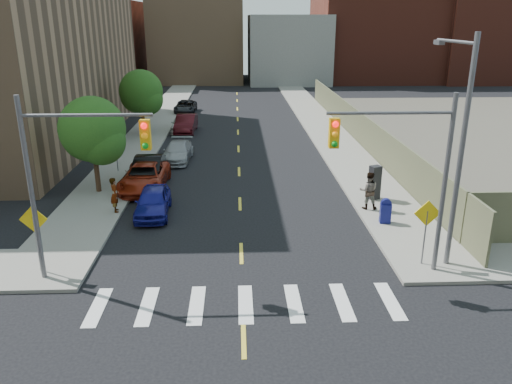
{
  "coord_description": "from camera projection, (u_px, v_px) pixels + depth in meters",
  "views": [
    {
      "loc": [
        -0.14,
        -11.14,
        9.4
      ],
      "look_at": [
        0.71,
        10.15,
        2.0
      ],
      "focal_mm": 35.0,
      "sensor_mm": 36.0,
      "label": 1
    }
  ],
  "objects": [
    {
      "name": "ground",
      "position": [
        245.0,
        383.0,
        13.6
      ],
      "size": [
        160.0,
        160.0,
        0.0
      ],
      "primitive_type": "plane",
      "color": "black",
      "rests_on": "ground"
    },
    {
      "name": "sidewalk_nw",
      "position": [
        164.0,
        113.0,
        52.45
      ],
      "size": [
        3.5,
        73.0,
        0.15
      ],
      "primitive_type": "cube",
      "color": "gray",
      "rests_on": "ground"
    },
    {
      "name": "sidewalk_ne",
      "position": [
        310.0,
        112.0,
        53.04
      ],
      "size": [
        3.5,
        73.0,
        0.15
      ],
      "primitive_type": "cube",
      "color": "gray",
      "rests_on": "ground"
    },
    {
      "name": "fence_north",
      "position": [
        358.0,
        126.0,
        39.98
      ],
      "size": [
        0.12,
        44.0,
        2.5
      ],
      "primitive_type": "cube",
      "color": "#595B40",
      "rests_on": "ground"
    },
    {
      "name": "bg_bldg_west",
      "position": [
        94.0,
        42.0,
        76.87
      ],
      "size": [
        14.0,
        18.0,
        12.0
      ],
      "primitive_type": "cube",
      "color": "#592319",
      "rests_on": "ground"
    },
    {
      "name": "bg_bldg_midwest",
      "position": [
        198.0,
        32.0,
        78.87
      ],
      "size": [
        14.0,
        16.0,
        15.0
      ],
      "primitive_type": "cube",
      "color": "#8C6B4C",
      "rests_on": "ground"
    },
    {
      "name": "bg_bldg_center",
      "position": [
        287.0,
        49.0,
        78.33
      ],
      "size": [
        12.0,
        16.0,
        10.0
      ],
      "primitive_type": "cube",
      "color": "gray",
      "rests_on": "ground"
    },
    {
      "name": "bg_bldg_east",
      "position": [
        373.0,
        28.0,
        79.76
      ],
      "size": [
        18.0,
        18.0,
        16.0
      ],
      "primitive_type": "cube",
      "color": "#592319",
      "rests_on": "ground"
    },
    {
      "name": "bg_bldg_fareast",
      "position": [
        478.0,
        22.0,
        78.15
      ],
      "size": [
        14.0,
        16.0,
        18.0
      ],
      "primitive_type": "cube",
      "color": "#592319",
      "rests_on": "ground"
    },
    {
      "name": "signal_nw",
      "position": [
        71.0,
        165.0,
        17.55
      ],
      "size": [
        4.59,
        0.3,
        7.0
      ],
      "color": "#59595E",
      "rests_on": "ground"
    },
    {
      "name": "signal_ne",
      "position": [
        406.0,
        162.0,
        18.0
      ],
      "size": [
        4.59,
        0.3,
        7.0
      ],
      "color": "#59595E",
      "rests_on": "ground"
    },
    {
      "name": "streetlight_ne",
      "position": [
        459.0,
        137.0,
        18.71
      ],
      "size": [
        0.25,
        3.7,
        9.0
      ],
      "color": "#59595E",
      "rests_on": "ground"
    },
    {
      "name": "warn_sign_nw",
      "position": [
        35.0,
        227.0,
        18.79
      ],
      "size": [
        1.06,
        0.06,
        2.83
      ],
      "color": "#59595E",
      "rests_on": "ground"
    },
    {
      "name": "warn_sign_ne",
      "position": [
        427.0,
        221.0,
        19.35
      ],
      "size": [
        1.06,
        0.06,
        2.83
      ],
      "color": "#59595E",
      "rests_on": "ground"
    },
    {
      "name": "warn_sign_midwest",
      "position": [
        116.0,
        143.0,
        31.53
      ],
      "size": [
        1.06,
        0.06,
        2.83
      ],
      "color": "#59595E",
      "rests_on": "ground"
    },
    {
      "name": "tree_west_near",
      "position": [
        93.0,
        133.0,
        27.3
      ],
      "size": [
        3.66,
        3.64,
        5.52
      ],
      "color": "#332114",
      "rests_on": "ground"
    },
    {
      "name": "tree_west_far",
      "position": [
        141.0,
        94.0,
        41.46
      ],
      "size": [
        3.66,
        3.64,
        5.52
      ],
      "color": "#332114",
      "rests_on": "ground"
    },
    {
      "name": "parked_car_blue",
      "position": [
        153.0,
        202.0,
        25.12
      ],
      "size": [
        1.81,
        4.14,
        1.39
      ],
      "primitive_type": "imported",
      "rotation": [
        0.0,
        0.0,
        0.04
      ],
      "color": "navy",
      "rests_on": "ground"
    },
    {
      "name": "parked_car_black",
      "position": [
        148.0,
        170.0,
        30.09
      ],
      "size": [
        1.73,
        4.74,
        1.55
      ],
      "primitive_type": "imported",
      "rotation": [
        0.0,
        0.0,
        0.02
      ],
      "color": "black",
      "rests_on": "ground"
    },
    {
      "name": "parked_car_red",
      "position": [
        145.0,
        177.0,
        28.91
      ],
      "size": [
        2.49,
        5.32,
        1.47
      ],
      "primitive_type": "imported",
      "rotation": [
        0.0,
        0.0,
        -0.01
      ],
      "color": "maroon",
      "rests_on": "ground"
    },
    {
      "name": "parked_car_silver",
      "position": [
        178.0,
        152.0,
        34.73
      ],
      "size": [
        2.1,
        4.64,
        1.32
      ],
      "primitive_type": "imported",
      "rotation": [
        0.0,
        0.0,
        -0.06
      ],
      "color": "#94969B",
      "rests_on": "ground"
    },
    {
      "name": "parked_car_white",
      "position": [
        182.0,
        124.0,
        43.6
      ],
      "size": [
        1.84,
        4.38,
        1.48
      ],
      "primitive_type": "imported",
      "rotation": [
        0.0,
        0.0,
        -0.02
      ],
      "color": "beige",
      "rests_on": "ground"
    },
    {
      "name": "parked_car_maroon",
      "position": [
        186.0,
        124.0,
        43.53
      ],
      "size": [
        1.77,
        4.72,
        1.54
      ],
      "primitive_type": "imported",
      "rotation": [
        0.0,
        0.0,
        -0.03
      ],
      "color": "#3A0B11",
      "rests_on": "ground"
    },
    {
      "name": "parked_car_grey",
      "position": [
        185.0,
        106.0,
        52.82
      ],
      "size": [
        2.21,
        4.62,
        1.27
      ],
      "primitive_type": "imported",
      "rotation": [
        0.0,
        0.0,
        -0.02
      ],
      "color": "black",
      "rests_on": "ground"
    },
    {
      "name": "mailbox",
      "position": [
        386.0,
        211.0,
        23.76
      ],
      "size": [
        0.54,
        0.44,
        1.22
      ],
      "rotation": [
        0.0,
        0.0,
        -0.11
      ],
      "color": "#0F135B",
      "rests_on": "sidewalk_ne"
    },
    {
      "name": "payphone",
      "position": [
        375.0,
        183.0,
        26.84
      ],
      "size": [
        0.68,
        0.63,
        1.85
      ],
      "primitive_type": "cube",
      "rotation": [
        0.0,
        0.0,
        0.4
      ],
      "color": "black",
      "rests_on": "sidewalk_ne"
    },
    {
      "name": "pedestrian_west",
      "position": [
        115.0,
        195.0,
        25.05
      ],
      "size": [
        0.61,
        0.75,
        1.79
      ],
      "primitive_type": "imported",
      "rotation": [
        0.0,
        0.0,
        1.89
      ],
      "color": "gray",
      "rests_on": "sidewalk_nw"
    },
    {
      "name": "pedestrian_east",
      "position": [
        368.0,
        191.0,
        25.43
      ],
      "size": [
        1.03,
        0.85,
        1.95
      ],
      "primitive_type": "imported",
      "rotation": [
        0.0,
        0.0,
        3.02
      ],
      "color": "gray",
      "rests_on": "sidewalk_ne"
    }
  ]
}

